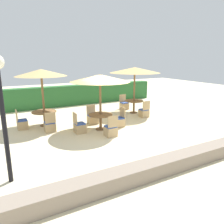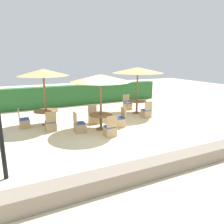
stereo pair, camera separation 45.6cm
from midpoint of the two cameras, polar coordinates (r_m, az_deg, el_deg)
The scene contains 17 objects.
ground_plane at distance 9.39m, azimuth 3.00°, elevation -6.15°, with size 40.00×40.00×0.00m, color beige.
hedge_row at distance 15.44m, azimuth -9.38°, elevation 4.35°, with size 13.00×0.70×1.37m, color #28602D.
stone_border at distance 6.85m, azimuth 16.66°, elevation -12.79°, with size 10.00×0.56×0.43m, color gray.
parasol_back_left at distance 10.81m, azimuth -16.38°, elevation 9.82°, with size 2.38×2.38×2.72m.
round_table_back_left at distance 11.11m, azimuth -15.68°, elevation -0.33°, with size 1.16×1.16×0.72m.
patio_chair_back_left_south at distance 10.22m, azimuth -14.48°, elevation -3.35°, with size 0.46×0.46×0.93m.
patio_chair_back_left_west at distance 11.04m, azimuth -20.88°, elevation -2.55°, with size 0.46×0.46×0.93m.
parasol_back_right at distance 12.83m, azimuth 7.78°, elevation 10.75°, with size 2.93×2.93×2.70m.
round_table_back_right at distance 13.08m, azimuth 7.50°, elevation 2.28°, with size 1.11×1.11×0.75m.
patio_chair_back_right_south at distance 12.26m, azimuth 10.00°, elevation -0.21°, with size 0.46×0.46×0.93m.
patio_chair_back_right_north at distance 14.02m, azimuth 4.98°, elevation 1.75°, with size 0.46×0.46×0.93m.
parasol_center at distance 9.70m, azimuth -1.68°, elevation 8.79°, with size 2.66×2.66×2.52m.
round_table_center at distance 10.02m, azimuth -1.61°, elevation -1.39°, with size 1.09×1.09×0.72m.
patio_chair_center_west at distance 9.77m, azimuth -7.16°, elevation -3.81°, with size 0.46×0.46×0.93m.
patio_chair_center_north at distance 11.03m, azimuth -3.59°, elevation -1.64°, with size 0.46×0.46×0.93m.
patio_chair_center_south at distance 9.22m, azimuth 0.93°, elevation -4.78°, with size 0.46×0.46×0.93m.
patio_chair_center_east at distance 10.50m, azimuth 3.32°, elevation -2.44°, with size 0.46×0.46×0.93m.
Camera 2 is at (-4.06, -7.82, 3.24)m, focal length 35.00 mm.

